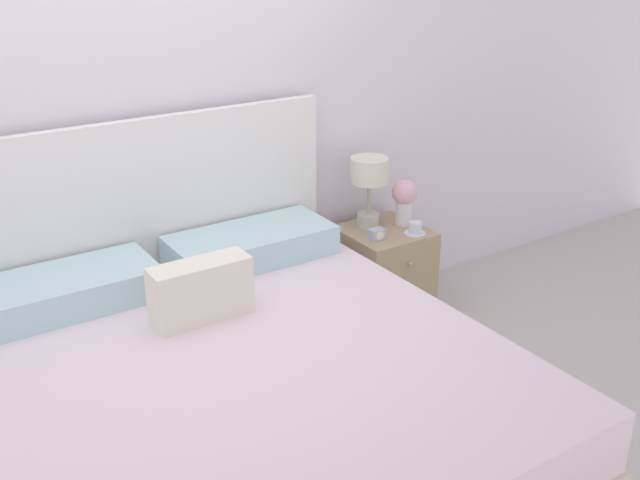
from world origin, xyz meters
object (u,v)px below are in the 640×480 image
Objects in this scene: bed at (238,404)px; alarm_clock at (377,234)px; teacup at (415,229)px; nightstand at (383,274)px; table_lamp at (369,179)px; flower_vase at (405,198)px.

bed reaches higher than alarm_clock.
teacup is at bearing 22.91° from bed.
bed is at bearing -150.70° from nightstand.
alarm_clock is at bearing 167.08° from teacup.
flower_vase is at bearing -23.48° from table_lamp.
bed is 1.61m from flower_vase.
teacup is (1.36, 0.57, 0.24)m from bed.
teacup is (0.10, -0.13, 0.29)m from nightstand.
nightstand is 0.32m from alarm_clock.
flower_vase is at bearing 75.17° from teacup.
table_lamp is (1.21, 0.80, 0.48)m from bed.
nightstand is at bearing -63.22° from table_lamp.
bed is 17.76× the size of teacup.
table_lamp is at bearing 123.09° from teacup.
alarm_clock is at bearing -159.98° from flower_vase.
table_lamp is 0.36m from teacup.
alarm_clock is (-0.22, 0.05, -0.00)m from teacup.
nightstand is (1.26, 0.71, -0.05)m from bed.
nightstand is at bearing 35.08° from alarm_clock.
nightstand is 0.54m from table_lamp.
flower_vase is at bearing 27.17° from bed.
bed is 3.92× the size of nightstand.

